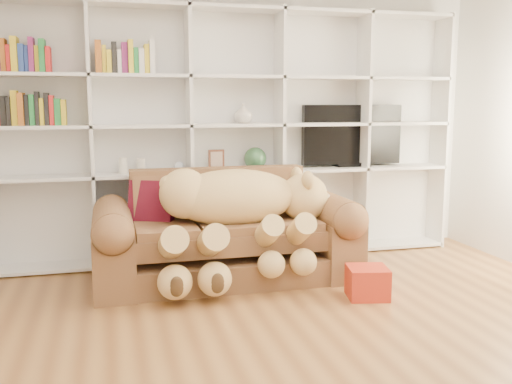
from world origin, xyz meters
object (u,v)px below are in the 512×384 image
object	(u,v)px
teddy_bear	(238,209)
gift_box	(367,282)
sofa	(226,239)
tv	(352,136)

from	to	relation	value
teddy_bear	gift_box	size ratio (longest dim) A/B	5.23
sofa	gift_box	size ratio (longest dim) A/B	7.25
gift_box	tv	world-z (taller)	tv
gift_box	tv	xyz separation A→B (m)	(0.50, 1.46, 1.05)
sofa	teddy_bear	bearing A→B (deg)	-71.22
sofa	teddy_bear	world-z (taller)	teddy_bear
gift_box	tv	bearing A→B (deg)	71.24
sofa	teddy_bear	distance (m)	0.35
sofa	teddy_bear	size ratio (longest dim) A/B	1.39
gift_box	teddy_bear	bearing A→B (deg)	146.70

